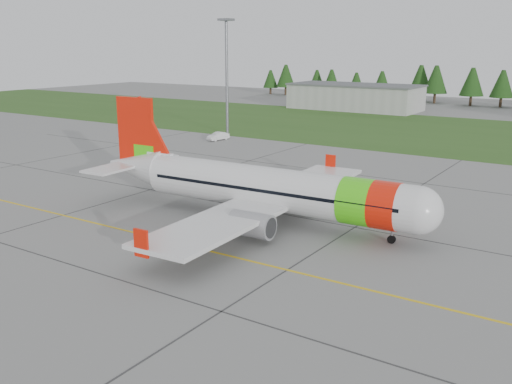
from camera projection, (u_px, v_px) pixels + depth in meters
The scene contains 8 objects.
ground at pixel (108, 276), 40.32m from camera, with size 320.00×320.00×0.00m, color gray.
aircraft at pixel (266, 189), 52.30m from camera, with size 35.44×32.60×10.73m.
service_van at pixel (218, 128), 97.66m from camera, with size 1.47×1.39×4.21m, color silver.
grass_strip at pixel (441, 133), 106.58m from camera, with size 320.00×50.00×0.03m, color #30561E.
taxi_guideline at pixel (182, 244), 46.78m from camera, with size 120.00×0.25×0.02m, color gold.
hangar_west at pixel (355, 98), 144.47m from camera, with size 32.00×14.00×6.00m, color #A8A8A3.
floodlight_mast at pixel (227, 79), 101.76m from camera, with size 0.50×0.50×20.00m, color slate.
treeline at pixel (504, 88), 150.59m from camera, with size 160.00×8.00×10.00m, color #1C3F14, non-canonical shape.
Camera 1 is at (29.43, -25.57, 15.86)m, focal length 40.00 mm.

